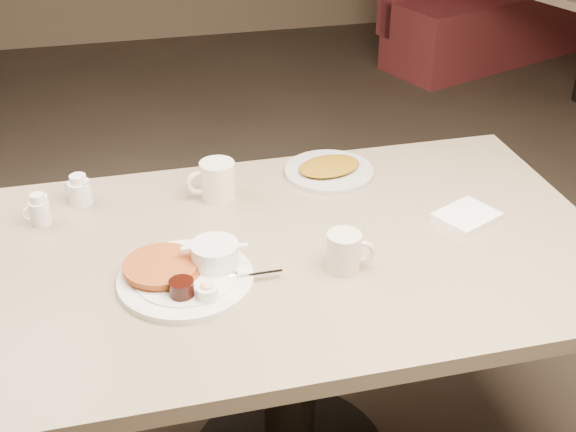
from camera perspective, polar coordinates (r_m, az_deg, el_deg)
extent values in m
cube|color=tan|center=(1.74, 0.15, -2.87)|extent=(1.50, 0.90, 0.04)
cylinder|color=black|center=(1.96, 0.14, -11.48)|extent=(0.14, 0.14, 0.69)
cylinder|color=white|center=(1.62, -7.89, -4.85)|extent=(0.33, 0.33, 0.01)
cylinder|color=white|center=(1.62, -7.92, -4.58)|extent=(0.25, 0.25, 0.00)
cylinder|color=#AC5020|center=(1.64, -9.57, -4.01)|extent=(0.19, 0.19, 0.01)
cylinder|color=#AC5020|center=(1.63, -9.80, -3.78)|extent=(0.19, 0.19, 0.01)
cylinder|color=white|center=(1.63, -5.66, -2.98)|extent=(0.12, 0.12, 0.05)
cube|color=white|center=(1.62, -7.86, -2.58)|extent=(0.02, 0.02, 0.01)
cube|color=white|center=(1.62, -3.53, -2.36)|extent=(0.02, 0.02, 0.01)
ellipsoid|color=white|center=(1.63, -6.13, -2.54)|extent=(0.05, 0.05, 0.03)
ellipsoid|color=white|center=(1.62, -5.16, -2.72)|extent=(0.05, 0.05, 0.02)
cylinder|color=black|center=(1.55, -8.20, -5.56)|extent=(0.06, 0.06, 0.04)
cylinder|color=white|center=(1.54, -6.23, -5.85)|extent=(0.05, 0.05, 0.03)
ellipsoid|color=#FFE5BD|center=(1.54, -6.26, -5.44)|extent=(0.03, 0.03, 0.02)
cube|color=white|center=(1.61, -2.45, -4.52)|extent=(0.12, 0.01, 0.00)
ellipsoid|color=white|center=(1.61, -4.54, -4.43)|extent=(0.04, 0.03, 0.01)
cylinder|color=silver|center=(1.63, 4.31, -2.76)|extent=(0.09, 0.09, 0.09)
cylinder|color=black|center=(1.61, 4.37, -1.58)|extent=(0.07, 0.07, 0.01)
torus|color=silver|center=(1.64, 5.81, -2.77)|extent=(0.06, 0.03, 0.05)
cube|color=white|center=(1.87, 13.62, -0.04)|extent=(0.18, 0.16, 0.02)
cylinder|color=white|center=(1.91, -5.44, 2.78)|extent=(0.10, 0.10, 0.10)
torus|color=white|center=(1.90, -6.92, 2.55)|extent=(0.07, 0.02, 0.07)
cylinder|color=white|center=(1.90, -18.58, 0.26)|extent=(0.05, 0.05, 0.06)
cylinder|color=white|center=(1.88, -18.78, 1.31)|extent=(0.04, 0.04, 0.02)
cone|color=white|center=(1.88, -18.19, 1.35)|extent=(0.02, 0.02, 0.02)
torus|color=white|center=(1.89, -19.38, 0.18)|extent=(0.04, 0.02, 0.04)
cylinder|color=white|center=(1.96, -15.74, 1.74)|extent=(0.07, 0.07, 0.06)
cylinder|color=white|center=(1.94, -15.91, 2.76)|extent=(0.05, 0.05, 0.02)
cone|color=white|center=(1.92, -15.37, 2.53)|extent=(0.03, 0.03, 0.02)
torus|color=white|center=(1.97, -16.46, 2.05)|extent=(0.04, 0.03, 0.04)
cylinder|color=#BBBBB6|center=(2.03, 3.18, 3.44)|extent=(0.30, 0.30, 0.01)
ellipsoid|color=#966B14|center=(2.03, 3.20, 3.88)|extent=(0.20, 0.17, 0.02)
cube|color=maroon|center=(5.24, 14.85, 13.90)|extent=(1.46, 0.94, 0.45)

